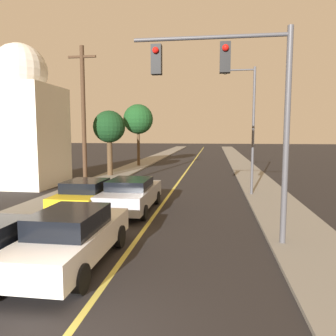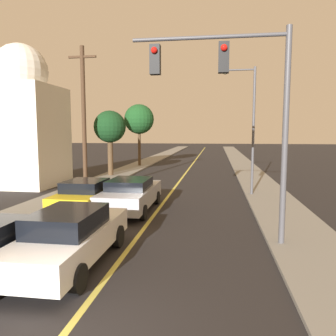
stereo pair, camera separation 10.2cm
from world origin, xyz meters
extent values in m
cube|color=black|center=(0.00, 36.00, 0.01)|extent=(8.50, 80.00, 0.01)
cube|color=#D1C14C|center=(0.00, 36.00, 0.01)|extent=(0.16, 76.00, 0.00)
cube|color=gray|center=(-5.50, 36.00, 0.06)|extent=(2.50, 80.00, 0.12)
cube|color=gray|center=(5.50, 36.00, 0.06)|extent=(2.50, 80.00, 0.12)
cube|color=white|center=(-1.19, 3.28, 0.68)|extent=(1.73, 4.81, 0.68)
cube|color=black|center=(-1.19, 3.09, 1.28)|extent=(1.52, 2.17, 0.52)
cylinder|color=black|center=(-2.01, 4.77, 0.34)|extent=(0.22, 0.68, 0.68)
cylinder|color=black|center=(-0.37, 4.77, 0.34)|extent=(0.22, 0.68, 0.68)
cylinder|color=black|center=(-2.01, 1.79, 0.34)|extent=(0.22, 0.68, 0.68)
cylinder|color=black|center=(-0.37, 1.79, 0.34)|extent=(0.22, 0.68, 0.68)
cube|color=#A5A8B2|center=(-1.19, 9.46, 0.69)|extent=(1.92, 4.93, 0.74)
cube|color=black|center=(-1.19, 9.26, 1.27)|extent=(1.69, 2.22, 0.42)
cylinder|color=black|center=(-2.10, 10.99, 0.32)|extent=(0.22, 0.64, 0.64)
cylinder|color=black|center=(-0.28, 10.99, 0.32)|extent=(0.22, 0.64, 0.64)
cylinder|color=black|center=(-2.10, 7.93, 0.32)|extent=(0.22, 0.64, 0.64)
cylinder|color=black|center=(-0.28, 7.93, 0.32)|extent=(0.22, 0.64, 0.64)
cylinder|color=black|center=(-2.13, 3.56, 0.30)|extent=(0.22, 0.61, 0.61)
cube|color=gold|center=(-3.06, 8.93, 0.66)|extent=(1.83, 4.33, 0.66)
cube|color=black|center=(-3.06, 8.76, 1.23)|extent=(1.61, 1.95, 0.46)
cylinder|color=black|center=(-3.93, 10.28, 0.33)|extent=(0.22, 0.66, 0.66)
cylinder|color=black|center=(-2.19, 10.28, 0.33)|extent=(0.22, 0.66, 0.66)
cylinder|color=black|center=(-3.93, 7.59, 0.33)|extent=(0.22, 0.66, 0.66)
cylinder|color=black|center=(-2.19, 7.59, 0.33)|extent=(0.22, 0.66, 0.66)
cylinder|color=#47474C|center=(4.65, 5.57, 3.38)|extent=(0.18, 0.18, 6.53)
cylinder|color=#47474C|center=(2.31, 5.57, 6.40)|extent=(4.67, 0.12, 0.12)
cube|color=black|center=(2.78, 5.57, 5.79)|extent=(0.32, 0.28, 0.90)
sphere|color=red|center=(2.78, 5.39, 6.03)|extent=(0.20, 0.20, 0.20)
cube|color=black|center=(0.68, 5.57, 5.79)|extent=(0.32, 0.28, 0.90)
sphere|color=red|center=(0.68, 5.39, 6.03)|extent=(0.20, 0.20, 0.20)
cylinder|color=#47474C|center=(4.60, 13.77, 3.59)|extent=(0.14, 0.14, 6.94)
cylinder|color=#47474C|center=(3.82, 13.77, 6.91)|extent=(1.56, 0.09, 0.09)
sphere|color=beige|center=(3.03, 13.77, 6.86)|extent=(0.36, 0.36, 0.36)
cylinder|color=#422D1E|center=(-4.85, 13.09, 4.22)|extent=(0.24, 0.24, 8.20)
cube|color=#422D1E|center=(-4.85, 13.09, 7.72)|extent=(1.60, 0.12, 0.12)
cylinder|color=#4C3823|center=(-5.80, 20.52, 1.62)|extent=(0.43, 0.43, 2.99)
sphere|color=#143819|center=(-5.80, 20.52, 4.00)|extent=(2.54, 2.54, 2.54)
cylinder|color=#4C3823|center=(-5.30, 28.49, 1.98)|extent=(0.29, 0.29, 3.72)
sphere|color=#19471E|center=(-5.30, 28.49, 4.90)|extent=(3.05, 3.05, 3.05)
cube|color=silver|center=(-10.05, 15.42, 3.28)|extent=(4.61, 4.61, 6.55)
sphere|color=silver|center=(-10.05, 15.42, 7.50)|extent=(3.46, 3.46, 3.46)
camera|label=1|loc=(2.49, -4.74, 3.54)|focal=35.00mm
camera|label=2|loc=(2.59, -4.73, 3.54)|focal=35.00mm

